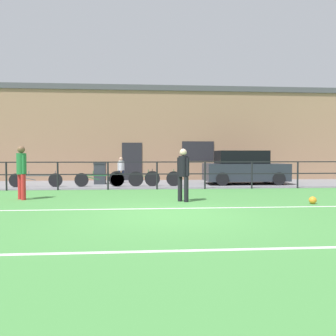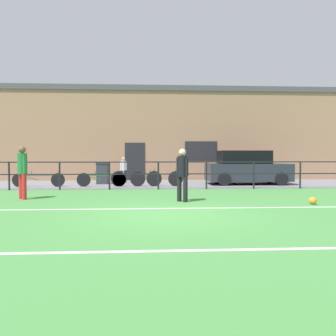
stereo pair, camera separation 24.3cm
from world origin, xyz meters
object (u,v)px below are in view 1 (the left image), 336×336
Objects in this scene: parked_car_red at (244,168)px; bicycle_parked_1 at (99,179)px; bicycle_parked_3 at (36,180)px; trash_bin_0 at (100,173)px; player_striker at (22,169)px; player_goalkeeper at (183,172)px; bicycle_parked_2 at (155,178)px; spectator_child at (121,168)px; soccer_ball_match at (313,200)px; bicycle_parked_0 at (134,178)px.

parked_car_red is 1.80× the size of bicycle_parked_1.
bicycle_parked_3 is 2.95m from trash_bin_0.
parked_car_red is at bearing 80.07° from player_striker.
player_goalkeeper is 0.94× the size of player_striker.
bicycle_parked_2 is at bearing -168.54° from parked_car_red.
trash_bin_0 is (-0.96, -0.75, -0.21)m from spectator_child.
player_striker is 4.23m from bicycle_parked_3.
spectator_child reaches higher than trash_bin_0.
player_goalkeeper is at bearing 167.84° from soccer_ball_match.
bicycle_parked_2 is (-4.33, 5.78, 0.26)m from soccer_ball_match.
player_striker is at bearing 43.13° from spectator_child.
bicycle_parked_3 reaches higher than soccer_ball_match.
player_goalkeeper is 0.74× the size of bicycle_parked_1.
bicycle_parked_3 is (-3.57, -2.13, -0.42)m from spectator_child.
bicycle_parked_0 is 1.04× the size of bicycle_parked_1.
parked_car_red is 6.95m from trash_bin_0.
spectator_child reaches higher than bicycle_parked_3.
bicycle_parked_2 is (4.39, 4.10, -0.60)m from player_striker.
soccer_ball_match is at bearing -47.87° from bicycle_parked_0.
bicycle_parked_3 is 2.21× the size of trash_bin_0.
bicycle_parked_0 is 1.00× the size of bicycle_parked_3.
bicycle_parked_3 is at bearing -175.41° from player_goalkeeper.
spectator_child is 1.24m from trash_bin_0.
player_goalkeeper reaches higher than spectator_child.
bicycle_parked_1 is at bearing 180.00° from bicycle_parked_2.
trash_bin_0 reaches higher than bicycle_parked_1.
player_goalkeeper is 1.24× the size of spectator_child.
parked_car_red is 4.45m from bicycle_parked_2.
player_striker is 0.78× the size of bicycle_parked_1.
trash_bin_0 is at bearing 162.04° from player_goalkeeper.
bicycle_parked_1 is at bearing 45.88° from spectator_child.
soccer_ball_match is 0.17× the size of spectator_child.
soccer_ball_match is at bearing -90.16° from parked_car_red.
player_striker is at bearing 169.11° from soccer_ball_match.
player_goalkeeper reaches higher than bicycle_parked_0.
spectator_child is 2.70m from bicycle_parked_2.
player_goalkeeper is at bearing -58.21° from bicycle_parked_1.
bicycle_parked_1 is (-3.09, 4.99, -0.57)m from player_goalkeeper.
player_goalkeeper reaches higher than bicycle_parked_3.
trash_bin_0 is (-2.58, 1.38, 0.17)m from bicycle_parked_2.
player_goalkeeper is 7.47m from spectator_child.
trash_bin_0 is (-0.14, 1.38, 0.20)m from bicycle_parked_1.
parked_car_red is at bearing 89.84° from soccer_ball_match.
spectator_child is 4.17m from bicycle_parked_3.
bicycle_parked_3 is at bearing 180.00° from bicycle_parked_0.
bicycle_parked_1 is 1.40m from trash_bin_0.
player_goalkeeper is 7.70m from bicycle_parked_3.
bicycle_parked_0 is 2.17m from trash_bin_0.
spectator_child is 2.32m from bicycle_parked_1.
bicycle_parked_3 is at bearing 180.00° from bicycle_parked_2.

